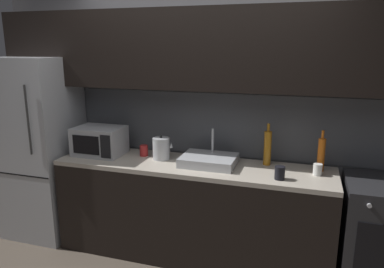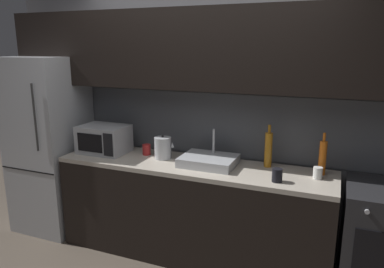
# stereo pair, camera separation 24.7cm
# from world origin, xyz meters

# --- Properties ---
(back_wall) EXTENTS (4.23, 0.44, 2.50)m
(back_wall) POSITION_xyz_m (0.00, 1.20, 1.55)
(back_wall) COLOR slate
(back_wall) RESTS_ON ground
(counter_run) EXTENTS (2.49, 0.60, 0.90)m
(counter_run) POSITION_xyz_m (0.00, 0.90, 0.45)
(counter_run) COLOR black
(counter_run) RESTS_ON ground
(refrigerator) EXTENTS (0.68, 0.69, 1.83)m
(refrigerator) POSITION_xyz_m (-1.63, 0.90, 0.91)
(refrigerator) COLOR #ADAFB5
(refrigerator) RESTS_ON ground
(oven_range) EXTENTS (0.60, 0.62, 0.90)m
(oven_range) POSITION_xyz_m (1.59, 0.90, 0.45)
(oven_range) COLOR #232326
(oven_range) RESTS_ON ground
(microwave) EXTENTS (0.46, 0.35, 0.27)m
(microwave) POSITION_xyz_m (-0.95, 0.92, 1.04)
(microwave) COLOR #A8AAAF
(microwave) RESTS_ON counter_run
(sink_basin) EXTENTS (0.48, 0.38, 0.30)m
(sink_basin) POSITION_xyz_m (0.15, 0.93, 0.94)
(sink_basin) COLOR #ADAFB5
(sink_basin) RESTS_ON counter_run
(kettle) EXTENTS (0.19, 0.16, 0.23)m
(kettle) POSITION_xyz_m (-0.32, 0.96, 1.00)
(kettle) COLOR #B7BABF
(kettle) RESTS_ON counter_run
(wine_bottle_orange) EXTENTS (0.06, 0.06, 0.35)m
(wine_bottle_orange) POSITION_xyz_m (1.09, 1.05, 1.05)
(wine_bottle_orange) COLOR orange
(wine_bottle_orange) RESTS_ON counter_run
(wine_bottle_amber) EXTENTS (0.07, 0.07, 0.37)m
(wine_bottle_amber) POSITION_xyz_m (0.64, 1.08, 1.06)
(wine_bottle_amber) COLOR #B27019
(wine_bottle_amber) RESTS_ON counter_run
(mug_red) EXTENTS (0.08, 0.08, 0.10)m
(mug_red) POSITION_xyz_m (-0.52, 1.00, 0.95)
(mug_red) COLOR #A82323
(mug_red) RESTS_ON counter_run
(mug_white) EXTENTS (0.07, 0.07, 0.10)m
(mug_white) POSITION_xyz_m (1.07, 0.93, 0.95)
(mug_white) COLOR silver
(mug_white) RESTS_ON counter_run
(mug_dark) EXTENTS (0.08, 0.08, 0.11)m
(mug_dark) POSITION_xyz_m (0.78, 0.74, 0.95)
(mug_dark) COLOR black
(mug_dark) RESTS_ON counter_run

